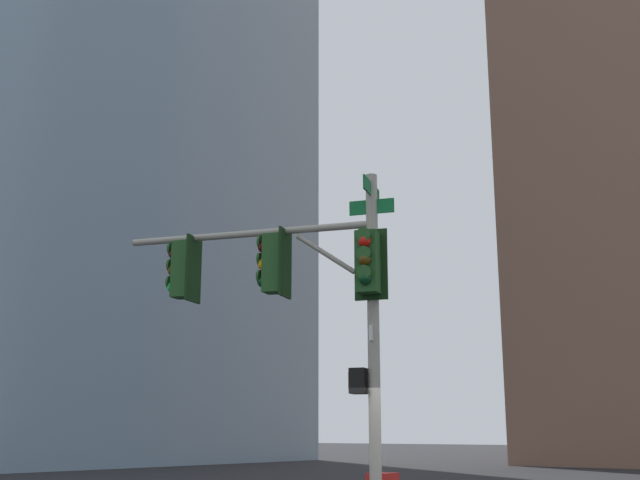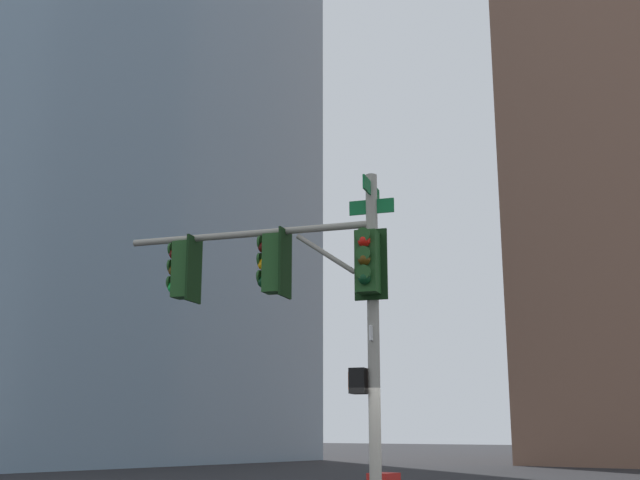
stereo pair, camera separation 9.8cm
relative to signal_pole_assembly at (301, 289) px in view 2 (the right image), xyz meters
name	(u,v)px [view 2 (the right image)]	position (x,y,z in m)	size (l,w,h in m)	color
signal_pole_assembly	(301,289)	(0.00, 0.00, 0.00)	(4.57, 2.03, 6.00)	#9E998C
building_glass_tower	(51,17)	(37.95, -18.61, 25.62)	(24.09, 30.25, 59.51)	#7A99B2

